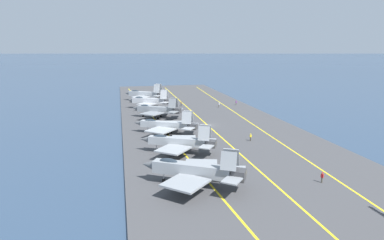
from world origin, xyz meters
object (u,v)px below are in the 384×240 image
(parked_jet_sixth, at_px, (145,94))
(crew_red_vest, at_px, (322,177))
(crew_yellow_vest, at_px, (251,137))
(parked_jet_fourth, at_px, (157,110))
(crew_white_vest, at_px, (219,105))
(crew_brown_vest, at_px, (181,103))
(parked_jet_fifth, at_px, (150,101))
(crew_purple_vest, at_px, (236,102))
(parked_jet_second, at_px, (179,142))
(parked_jet_third, at_px, (166,125))
(parked_jet_nearest, at_px, (193,170))

(parked_jet_sixth, height_order, crew_red_vest, parked_jet_sixth)
(crew_yellow_vest, bearing_deg, parked_jet_fourth, 31.15)
(parked_jet_sixth, relative_size, crew_white_vest, 9.24)
(parked_jet_sixth, bearing_deg, crew_brown_vest, -140.14)
(parked_jet_fifth, relative_size, crew_purple_vest, 9.23)
(parked_jet_second, xyz_separation_m, crew_brown_vest, (53.70, -10.11, -1.43))
(crew_red_vest, distance_m, crew_yellow_vest, 25.17)
(parked_jet_third, bearing_deg, crew_white_vest, -34.94)
(parked_jet_third, xyz_separation_m, crew_white_vest, (32.72, -22.86, -1.28))
(parked_jet_fifth, distance_m, crew_yellow_vest, 48.94)
(crew_brown_vest, bearing_deg, parked_jet_second, 169.34)
(parked_jet_nearest, xyz_separation_m, crew_purple_vest, (68.51, -30.73, -1.68))
(parked_jet_third, height_order, crew_red_vest, parked_jet_third)
(parked_jet_third, height_order, parked_jet_fifth, parked_jet_fifth)
(parked_jet_third, xyz_separation_m, crew_brown_vest, (37.79, -10.46, -1.26))
(parked_jet_fourth, xyz_separation_m, crew_white_vest, (13.40, -23.01, -1.57))
(crew_yellow_vest, bearing_deg, crew_white_vest, -6.85)
(parked_jet_third, relative_size, crew_brown_vest, 8.92)
(parked_jet_third, relative_size, crew_red_vest, 9.13)
(parked_jet_sixth, xyz_separation_m, crew_purple_vest, (-15.78, -31.75, -1.84))
(crew_yellow_vest, bearing_deg, parked_jet_second, 108.20)
(parked_jet_nearest, relative_size, parked_jet_fifth, 1.04)
(parked_jet_fifth, distance_m, crew_white_vest, 23.92)
(parked_jet_sixth, bearing_deg, crew_white_vest, -128.41)
(parked_jet_third, distance_m, crew_brown_vest, 39.23)
(parked_jet_fourth, bearing_deg, parked_jet_sixth, 2.07)
(parked_jet_fifth, distance_m, crew_purple_vest, 31.37)
(parked_jet_fifth, height_order, crew_white_vest, parked_jet_fifth)
(parked_jet_nearest, distance_m, crew_red_vest, 20.24)
(crew_red_vest, bearing_deg, parked_jet_nearest, 81.68)
(crew_purple_vest, bearing_deg, parked_jet_sixth, 63.57)
(parked_jet_third, xyz_separation_m, crew_red_vest, (-35.30, -19.64, -1.29))
(parked_jet_sixth, distance_m, crew_yellow_vest, 64.99)
(parked_jet_sixth, height_order, crew_white_vest, parked_jet_sixth)
(parked_jet_third, bearing_deg, parked_jet_fifth, 1.44)
(parked_jet_nearest, relative_size, parked_jet_second, 1.04)
(parked_jet_nearest, relative_size, crew_white_vest, 9.10)
(crew_purple_vest, relative_size, crew_red_vest, 0.96)
(parked_jet_sixth, bearing_deg, parked_jet_second, -178.58)
(parked_jet_second, height_order, parked_jet_third, parked_jet_second)
(crew_purple_vest, bearing_deg, parked_jet_fourth, 118.79)
(parked_jet_second, distance_m, crew_yellow_vest, 18.32)
(parked_jet_fifth, xyz_separation_m, crew_purple_vest, (1.09, -31.30, -1.83))
(parked_jet_second, distance_m, parked_jet_sixth, 67.84)
(parked_jet_fourth, relative_size, parked_jet_sixth, 0.93)
(crew_brown_vest, bearing_deg, crew_purple_vest, -94.76)
(parked_jet_second, height_order, parked_jet_fifth, parked_jet_fifth)
(crew_red_vest, bearing_deg, parked_jet_sixth, 13.52)
(parked_jet_third, distance_m, crew_yellow_vest, 20.47)
(parked_jet_nearest, height_order, crew_yellow_vest, parked_jet_nearest)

